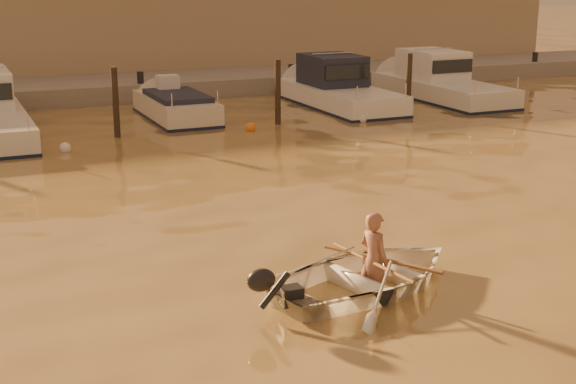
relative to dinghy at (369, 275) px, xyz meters
name	(u,v)px	position (x,y,z in m)	size (l,w,h in m)	color
ground_plane	(349,322)	(-0.81, -0.92, -0.22)	(160.00, 160.00, 0.00)	olive
dinghy	(369,275)	(0.00, 0.00, 0.00)	(2.35, 3.29, 0.68)	white
person	(374,260)	(0.10, 0.02, 0.22)	(0.54, 0.35, 1.48)	#97604B
outboard_motor	(290,296)	(-1.45, -0.37, 0.06)	(0.90, 0.40, 0.70)	black
oar_port	(381,259)	(0.24, 0.06, 0.20)	(0.06, 0.06, 2.10)	olive
oar_starboard	(371,262)	(0.05, 0.01, 0.20)	(0.06, 0.06, 2.10)	brown
moored_boat_3	(176,112)	(1.35, 15.08, 0.00)	(1.76, 5.21, 0.95)	beige
moored_boat_4	(340,89)	(7.26, 15.08, 0.40)	(2.22, 6.84, 1.75)	white
moored_boat_5	(442,82)	(11.50, 15.08, 0.40)	(2.21, 7.43, 1.75)	silver
piling_2	(116,106)	(-1.01, 12.88, 0.68)	(0.18, 0.18, 2.20)	#2D2319
piling_3	(278,95)	(3.99, 12.88, 0.68)	(0.18, 0.18, 2.20)	#2D2319
piling_4	(409,87)	(8.69, 12.88, 0.68)	(0.18, 0.18, 2.20)	#2D2319
fender_c	(65,148)	(-2.69, 11.49, -0.12)	(0.30, 0.30, 0.30)	white
fender_d	(251,127)	(2.81, 12.21, -0.12)	(0.30, 0.30, 0.30)	orange
fender_e	(362,119)	(6.54, 12.13, -0.12)	(0.30, 0.30, 0.30)	silver
quay	(79,95)	(-0.81, 20.58, -0.07)	(52.00, 4.00, 1.00)	gray
waterfront_building	(53,24)	(-0.81, 26.08, 2.18)	(46.00, 7.00, 4.80)	#9E8466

